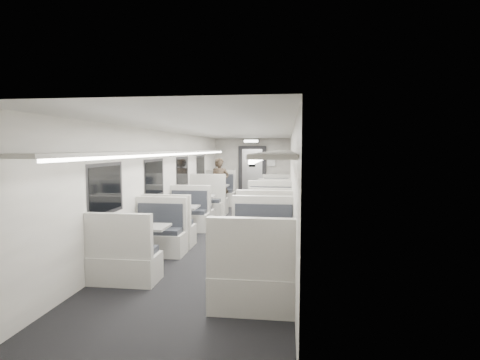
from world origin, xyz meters
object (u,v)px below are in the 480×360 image
(booth_left_b, at_px, (200,208))
(booth_left_a, at_px, (214,197))
(exit_sign, at_px, (251,141))
(vestibule_door, at_px, (252,173))
(passenger, at_px, (220,184))
(booth_right_c, at_px, (269,222))
(booth_right_a, at_px, (275,198))
(booth_right_b, at_px, (272,211))
(booth_left_c, at_px, (180,221))
(booth_right_d, at_px, (259,259))
(booth_left_d, at_px, (144,246))

(booth_left_b, bearing_deg, booth_left_a, 90.00)
(exit_sign, bearing_deg, vestibule_door, 90.00)
(vestibule_door, bearing_deg, passenger, -107.32)
(booth_right_c, xyz_separation_m, vestibule_door, (-1.00, 6.73, 0.63))
(booth_right_a, xyz_separation_m, booth_right_b, (0.00, -2.69, -0.00))
(passenger, bearing_deg, booth_right_c, -75.84)
(booth_left_c, distance_m, exit_sign, 6.59)
(booth_left_a, distance_m, booth_right_c, 4.40)
(booth_right_a, distance_m, passenger, 1.91)
(booth_left_b, bearing_deg, booth_right_c, -44.66)
(booth_left_b, bearing_deg, booth_right_d, -66.92)
(booth_left_a, distance_m, booth_left_c, 3.90)
(booth_right_b, xyz_separation_m, exit_sign, (-1.00, 4.58, 1.92))
(booth_left_a, relative_size, passenger, 1.37)
(booth_left_a, relative_size, booth_left_c, 1.14)
(booth_right_a, relative_size, exit_sign, 3.24)
(booth_left_a, distance_m, booth_right_d, 6.94)
(booth_right_b, bearing_deg, booth_right_a, 90.00)
(booth_left_d, bearing_deg, booth_right_a, 72.76)
(booth_left_d, xyz_separation_m, booth_right_c, (2.00, 2.10, 0.05))
(booth_left_a, distance_m, passenger, 0.49)
(vestibule_door, bearing_deg, booth_left_d, -96.46)
(booth_right_b, bearing_deg, booth_left_c, -140.69)
(booth_left_d, xyz_separation_m, booth_right_d, (2.00, -0.62, 0.04))
(booth_left_d, distance_m, exit_sign, 8.62)
(passenger, xyz_separation_m, exit_sign, (0.83, 2.17, 1.44))
(booth_right_d, relative_size, exit_sign, 3.58)
(booth_right_a, xyz_separation_m, booth_right_c, (0.00, -4.35, 0.05))
(booth_left_d, bearing_deg, booth_left_b, 90.00)
(booth_right_c, height_order, passenger, passenger)
(booth_right_d, xyz_separation_m, exit_sign, (-1.00, 8.96, 1.88))
(booth_left_b, height_order, booth_right_a, booth_left_b)
(booth_left_b, height_order, booth_left_d, booth_left_b)
(booth_left_b, bearing_deg, booth_left_c, -90.00)
(exit_sign, bearing_deg, booth_left_a, -113.32)
(passenger, bearing_deg, booth_left_d, -101.58)
(booth_left_c, xyz_separation_m, passenger, (0.17, 4.06, 0.48))
(booth_right_a, height_order, vestibule_door, vestibule_door)
(booth_left_c, distance_m, booth_right_a, 4.77)
(passenger, relative_size, exit_sign, 2.72)
(booth_left_c, xyz_separation_m, booth_left_d, (0.00, -2.12, -0.00))
(booth_left_d, bearing_deg, booth_right_b, 61.98)
(booth_right_a, bearing_deg, booth_left_a, -168.04)
(booth_left_c, xyz_separation_m, booth_right_c, (2.00, -0.02, 0.04))
(booth_right_a, xyz_separation_m, booth_right_d, (0.00, -7.07, 0.04))
(booth_left_b, distance_m, booth_left_c, 1.95)
(booth_left_b, relative_size, passenger, 1.20)
(booth_right_b, distance_m, booth_right_c, 1.66)
(booth_right_a, distance_m, exit_sign, 2.88)
(booth_left_b, xyz_separation_m, exit_sign, (1.00, 4.27, 1.92))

